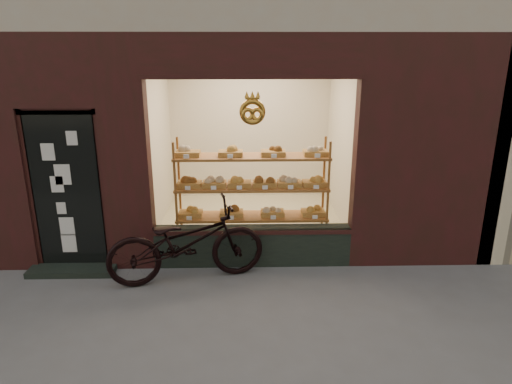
{
  "coord_description": "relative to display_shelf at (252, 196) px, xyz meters",
  "views": [
    {
      "loc": [
        0.35,
        -3.73,
        2.92
      ],
      "look_at": [
        0.49,
        2.0,
        1.1
      ],
      "focal_mm": 32.0,
      "sensor_mm": 36.0,
      "label": 1
    }
  ],
  "objects": [
    {
      "name": "bicycle",
      "position": [
        -0.86,
        -0.87,
        -0.34
      ],
      "size": [
        2.13,
        1.16,
        1.06
      ],
      "primitive_type": "imported",
      "rotation": [
        0.0,
        0.0,
        1.81
      ],
      "color": "black",
      "rests_on": "ground"
    },
    {
      "name": "display_shelf",
      "position": [
        0.0,
        0.0,
        0.0
      ],
      "size": [
        2.2,
        0.45,
        1.7
      ],
      "color": "brown",
      "rests_on": "ground"
    },
    {
      "name": "ground",
      "position": [
        -0.45,
        -2.55,
        -0.87
      ],
      "size": [
        90.0,
        90.0,
        0.0
      ],
      "primitive_type": "plane",
      "color": "#505050"
    }
  ]
}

